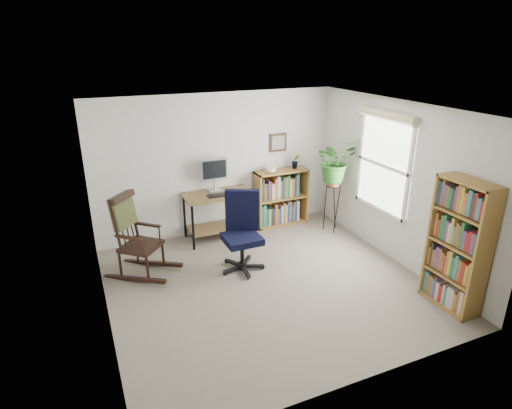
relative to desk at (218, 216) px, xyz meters
name	(u,v)px	position (x,y,z in m)	size (l,w,h in m)	color
floor	(268,284)	(0.13, -1.70, -0.40)	(4.20, 4.00, 0.00)	gray
ceiling	(269,110)	(0.13, -1.70, 2.00)	(4.20, 4.00, 0.00)	silver
wall_back	(218,165)	(0.13, 0.30, 0.80)	(4.20, 0.00, 2.40)	silver
wall_front	(364,278)	(0.13, -3.70, 0.80)	(4.20, 0.00, 2.40)	silver
wall_left	(97,231)	(-1.97, -1.70, 0.80)	(0.00, 4.00, 2.40)	silver
wall_right	(397,183)	(2.23, -1.70, 0.80)	(0.00, 4.00, 2.40)	silver
window	(383,165)	(2.19, -1.40, 1.00)	(0.12, 1.20, 1.50)	white
desk	(218,216)	(0.00, 0.00, 0.00)	(1.12, 0.61, 0.80)	brown
monitor	(214,175)	(0.00, 0.14, 0.68)	(0.46, 0.16, 0.56)	#ADADB1
keyboard	(220,195)	(0.00, -0.12, 0.41)	(0.40, 0.15, 0.03)	black
office_chair	(242,233)	(-0.04, -1.16, 0.19)	(0.64, 0.64, 1.18)	black
rocking_chair	(140,235)	(-1.39, -0.71, 0.21)	(0.63, 1.05, 1.22)	black
low_bookshelf	(281,197)	(1.24, 0.12, 0.11)	(0.97, 0.32, 1.02)	olive
tall_bookshelf	(458,246)	(2.05, -3.06, 0.43)	(0.31, 0.73, 1.67)	olive
plant_stand	(332,204)	(1.93, -0.51, 0.09)	(0.27, 0.27, 0.98)	black
spider_plant	(337,140)	(1.93, -0.51, 1.24)	(1.69, 1.88, 1.46)	#2C6924
potted_plant_small	(295,165)	(1.52, 0.13, 0.67)	(0.13, 0.24, 0.11)	#2C6924
framed_picture	(278,143)	(1.24, 0.27, 1.09)	(0.32, 0.04, 0.32)	black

